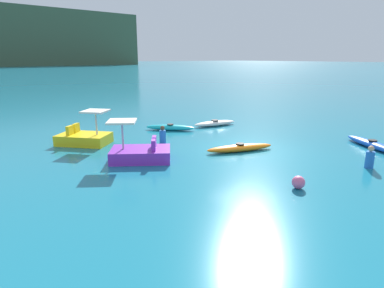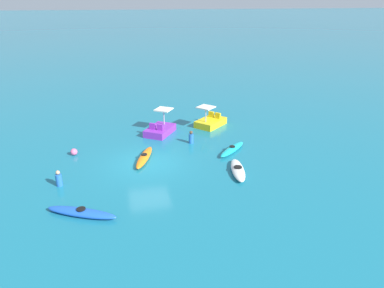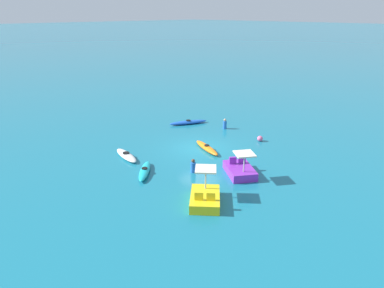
{
  "view_description": "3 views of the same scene",
  "coord_description": "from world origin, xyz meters",
  "px_view_note": "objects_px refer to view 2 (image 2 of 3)",
  "views": [
    {
      "loc": [
        -10.93,
        -10.11,
        4.12
      ],
      "look_at": [
        -1.99,
        1.46,
        0.24
      ],
      "focal_mm": 30.71,
      "sensor_mm": 36.0,
      "label": 1
    },
    {
      "loc": [
        19.22,
        -1.62,
        9.12
      ],
      "look_at": [
        -0.66,
        2.86,
        0.69
      ],
      "focal_mm": 33.16,
      "sensor_mm": 36.0,
      "label": 2
    },
    {
      "loc": [
        -16.53,
        17.2,
        9.38
      ],
      "look_at": [
        -0.02,
        0.88,
        0.59
      ],
      "focal_mm": 32.91,
      "sensor_mm": 36.0,
      "label": 3
    }
  ],
  "objects_px": {
    "kayak_white": "(238,170)",
    "kayak_blue": "(81,212)",
    "person_near_shore": "(191,138)",
    "person_by_kayaks": "(59,179)",
    "kayak_cyan": "(232,149)",
    "pedal_boat_purple": "(160,129)",
    "pedal_boat_yellow": "(210,122)",
    "buoy_pink": "(74,152)",
    "kayak_orange": "(144,157)"
  },
  "relations": [
    {
      "from": "kayak_blue",
      "to": "kayak_orange",
      "type": "xyz_separation_m",
      "value": [
        -5.38,
        3.35,
        -0.0
      ]
    },
    {
      "from": "pedal_boat_yellow",
      "to": "buoy_pink",
      "type": "height_order",
      "value": "pedal_boat_yellow"
    },
    {
      "from": "kayak_white",
      "to": "pedal_boat_purple",
      "type": "height_order",
      "value": "pedal_boat_purple"
    },
    {
      "from": "kayak_orange",
      "to": "pedal_boat_purple",
      "type": "height_order",
      "value": "pedal_boat_purple"
    },
    {
      "from": "pedal_boat_purple",
      "to": "person_near_shore",
      "type": "xyz_separation_m",
      "value": [
        2.25,
        1.79,
        0.05
      ]
    },
    {
      "from": "kayak_orange",
      "to": "buoy_pink",
      "type": "height_order",
      "value": "buoy_pink"
    },
    {
      "from": "kayak_orange",
      "to": "kayak_white",
      "type": "bearing_deg",
      "value": 59.84
    },
    {
      "from": "pedal_boat_yellow",
      "to": "person_near_shore",
      "type": "relative_size",
      "value": 3.17
    },
    {
      "from": "kayak_cyan",
      "to": "kayak_white",
      "type": "bearing_deg",
      "value": -12.5
    },
    {
      "from": "kayak_cyan",
      "to": "pedal_boat_purple",
      "type": "bearing_deg",
      "value": -136.23
    },
    {
      "from": "kayak_orange",
      "to": "person_by_kayaks",
      "type": "relative_size",
      "value": 3.62
    },
    {
      "from": "person_by_kayaks",
      "to": "pedal_boat_purple",
      "type": "bearing_deg",
      "value": 136.21
    },
    {
      "from": "person_by_kayaks",
      "to": "pedal_boat_yellow",
      "type": "bearing_deg",
      "value": 125.7
    },
    {
      "from": "buoy_pink",
      "to": "person_by_kayaks",
      "type": "xyz_separation_m",
      "value": [
        3.92,
        -0.43,
        0.17
      ]
    },
    {
      "from": "kayak_white",
      "to": "kayak_cyan",
      "type": "bearing_deg",
      "value": 167.5
    },
    {
      "from": "kayak_orange",
      "to": "pedal_boat_yellow",
      "type": "height_order",
      "value": "pedal_boat_yellow"
    },
    {
      "from": "pedal_boat_purple",
      "to": "buoy_pink",
      "type": "height_order",
      "value": "pedal_boat_purple"
    },
    {
      "from": "person_near_shore",
      "to": "person_by_kayaks",
      "type": "relative_size",
      "value": 1.0
    },
    {
      "from": "kayak_white",
      "to": "person_near_shore",
      "type": "bearing_deg",
      "value": -161.67
    },
    {
      "from": "buoy_pink",
      "to": "pedal_boat_purple",
      "type": "bearing_deg",
      "value": 113.93
    },
    {
      "from": "kayak_cyan",
      "to": "person_near_shore",
      "type": "height_order",
      "value": "person_near_shore"
    },
    {
      "from": "buoy_pink",
      "to": "person_near_shore",
      "type": "relative_size",
      "value": 0.48
    },
    {
      "from": "kayak_white",
      "to": "kayak_orange",
      "type": "height_order",
      "value": "same"
    },
    {
      "from": "kayak_white",
      "to": "kayak_blue",
      "type": "height_order",
      "value": "same"
    },
    {
      "from": "kayak_blue",
      "to": "pedal_boat_purple",
      "type": "height_order",
      "value": "pedal_boat_purple"
    },
    {
      "from": "kayak_cyan",
      "to": "person_near_shore",
      "type": "distance_m",
      "value": 3.0
    },
    {
      "from": "kayak_cyan",
      "to": "person_near_shore",
      "type": "xyz_separation_m",
      "value": [
        -1.97,
        -2.25,
        0.22
      ]
    },
    {
      "from": "kayak_orange",
      "to": "person_by_kayaks",
      "type": "xyz_separation_m",
      "value": [
        2.26,
        -4.65,
        0.22
      ]
    },
    {
      "from": "kayak_white",
      "to": "pedal_boat_yellow",
      "type": "height_order",
      "value": "pedal_boat_yellow"
    },
    {
      "from": "pedal_boat_yellow",
      "to": "buoy_pink",
      "type": "bearing_deg",
      "value": -70.7
    },
    {
      "from": "kayak_white",
      "to": "kayak_blue",
      "type": "bearing_deg",
      "value": -73.31
    },
    {
      "from": "kayak_blue",
      "to": "buoy_pink",
      "type": "distance_m",
      "value": 7.09
    },
    {
      "from": "kayak_blue",
      "to": "person_by_kayaks",
      "type": "xyz_separation_m",
      "value": [
        -3.12,
        -1.3,
        0.22
      ]
    },
    {
      "from": "kayak_cyan",
      "to": "person_by_kayaks",
      "type": "distance_m",
      "value": 10.5
    },
    {
      "from": "pedal_boat_purple",
      "to": "person_near_shore",
      "type": "relative_size",
      "value": 3.21
    },
    {
      "from": "kayak_orange",
      "to": "kayak_blue",
      "type": "bearing_deg",
      "value": -31.96
    },
    {
      "from": "kayak_cyan",
      "to": "kayak_orange",
      "type": "xyz_separation_m",
      "value": [
        0.0,
        -5.6,
        -0.0
      ]
    },
    {
      "from": "pedal_boat_purple",
      "to": "buoy_pink",
      "type": "distance_m",
      "value": 6.33
    },
    {
      "from": "kayak_blue",
      "to": "person_near_shore",
      "type": "xyz_separation_m",
      "value": [
        -7.35,
        6.71,
        0.22
      ]
    },
    {
      "from": "pedal_boat_purple",
      "to": "person_by_kayaks",
      "type": "relative_size",
      "value": 3.21
    },
    {
      "from": "person_near_shore",
      "to": "person_by_kayaks",
      "type": "xyz_separation_m",
      "value": [
        4.24,
        -8.01,
        0.0
      ]
    },
    {
      "from": "kayak_blue",
      "to": "person_by_kayaks",
      "type": "relative_size",
      "value": 3.78
    },
    {
      "from": "kayak_cyan",
      "to": "buoy_pink",
      "type": "distance_m",
      "value": 9.96
    },
    {
      "from": "pedal_boat_purple",
      "to": "pedal_boat_yellow",
      "type": "xyz_separation_m",
      "value": [
        -0.86,
        4.01,
        0.0
      ]
    },
    {
      "from": "kayak_cyan",
      "to": "person_by_kayaks",
      "type": "xyz_separation_m",
      "value": [
        2.26,
        -10.26,
        0.22
      ]
    },
    {
      "from": "kayak_orange",
      "to": "pedal_boat_yellow",
      "type": "bearing_deg",
      "value": 132.41
    },
    {
      "from": "pedal_boat_purple",
      "to": "pedal_boat_yellow",
      "type": "bearing_deg",
      "value": 102.15
    },
    {
      "from": "kayak_white",
      "to": "pedal_boat_purple",
      "type": "xyz_separation_m",
      "value": [
        -7.11,
        -3.4,
        0.17
      ]
    },
    {
      "from": "person_near_shore",
      "to": "kayak_blue",
      "type": "bearing_deg",
      "value": -42.36
    },
    {
      "from": "kayak_blue",
      "to": "kayak_cyan",
      "type": "bearing_deg",
      "value": 120.99
    }
  ]
}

